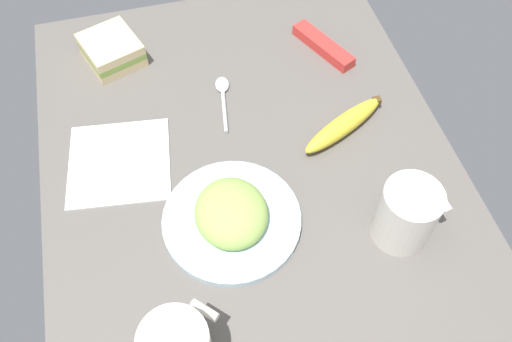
# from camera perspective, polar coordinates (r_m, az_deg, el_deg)

# --- Properties ---
(tabletop) EXTENTS (0.90, 0.64, 0.02)m
(tabletop) POSITION_cam_1_polar(r_m,az_deg,el_deg) (0.81, 0.00, -1.57)
(tabletop) COLOR #5B5651
(tabletop) RESTS_ON ground
(plate_of_food) EXTENTS (0.20, 0.20, 0.06)m
(plate_of_food) POSITION_cam_1_polar(r_m,az_deg,el_deg) (0.76, -2.67, -4.87)
(plate_of_food) COLOR silver
(plate_of_food) RESTS_ON tabletop
(coffee_mug_milky) EXTENTS (0.08, 0.10, 0.10)m
(coffee_mug_milky) POSITION_cam_1_polar(r_m,az_deg,el_deg) (0.75, 15.95, -4.47)
(coffee_mug_milky) COLOR silver
(coffee_mug_milky) RESTS_ON tabletop
(sandwich_main) EXTENTS (0.12, 0.12, 0.04)m
(sandwich_main) POSITION_cam_1_polar(r_m,az_deg,el_deg) (0.99, -15.33, 12.50)
(sandwich_main) COLOR beige
(sandwich_main) RESTS_ON tabletop
(banana) EXTENTS (0.10, 0.16, 0.03)m
(banana) POSITION_cam_1_polar(r_m,az_deg,el_deg) (0.86, 9.45, 4.94)
(banana) COLOR yellow
(banana) RESTS_ON tabletop
(spoon) EXTENTS (0.12, 0.03, 0.01)m
(spoon) POSITION_cam_1_polar(r_m,az_deg,el_deg) (0.91, -3.58, 8.23)
(spoon) COLOR silver
(spoon) RESTS_ON tabletop
(snack_bar) EXTENTS (0.13, 0.08, 0.02)m
(snack_bar) POSITION_cam_1_polar(r_m,az_deg,el_deg) (0.99, 7.27, 13.28)
(snack_bar) COLOR red
(snack_bar) RESTS_ON tabletop
(paper_napkin) EXTENTS (0.17, 0.17, 0.00)m
(paper_napkin) POSITION_cam_1_polar(r_m,az_deg,el_deg) (0.85, -14.54, 0.93)
(paper_napkin) COLOR white
(paper_napkin) RESTS_ON tabletop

